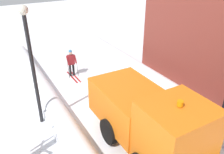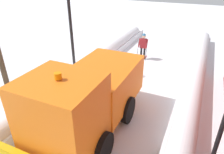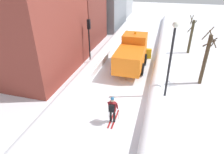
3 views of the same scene
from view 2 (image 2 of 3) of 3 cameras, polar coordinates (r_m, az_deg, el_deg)
plow_truck at (r=7.40m, az=-6.80°, el=-5.82°), size 3.20×5.98×3.12m
skier at (r=14.15m, az=8.66°, el=8.71°), size 0.62×1.80×1.81m
street_lamp at (r=11.43m, az=-11.63°, el=16.48°), size 0.40×0.40×5.42m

